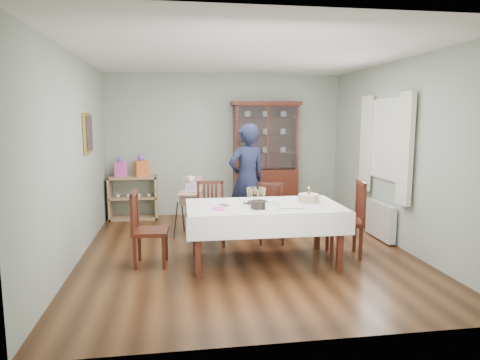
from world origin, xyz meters
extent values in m
plane|color=#593319|center=(0.00, 0.00, 0.00)|extent=(5.00, 5.00, 0.00)
plane|color=#9EAA99|center=(0.00, 2.50, 1.35)|extent=(4.50, 0.00, 4.50)
plane|color=#9EAA99|center=(-2.25, 0.00, 1.35)|extent=(0.00, 5.00, 5.00)
plane|color=#9EAA99|center=(2.25, 0.00, 1.35)|extent=(0.00, 5.00, 5.00)
plane|color=white|center=(0.00, 0.00, 2.70)|extent=(5.00, 5.00, 0.00)
cube|color=#4C1F13|center=(0.16, -0.46, 0.72)|extent=(1.91, 1.07, 0.06)
cube|color=silver|center=(0.16, -0.46, 0.76)|extent=(2.01, 1.17, 0.01)
cube|color=#4C1F13|center=(0.75, 2.26, 0.45)|extent=(1.20, 0.45, 0.90)
cube|color=white|center=(0.75, 2.07, 1.50)|extent=(1.12, 0.01, 1.16)
cube|color=#4C1F13|center=(0.75, 2.26, 2.14)|extent=(1.30, 0.48, 0.07)
cube|color=tan|center=(-1.75, 2.28, 0.02)|extent=(0.90, 0.38, 0.04)
cube|color=tan|center=(-1.75, 2.28, 0.40)|extent=(0.90, 0.38, 0.03)
cube|color=tan|center=(-1.75, 2.28, 0.78)|extent=(0.90, 0.38, 0.04)
cube|color=tan|center=(-2.17, 2.28, 0.40)|extent=(0.04, 0.38, 0.80)
cube|color=tan|center=(-1.33, 2.28, 0.40)|extent=(0.04, 0.38, 0.80)
cube|color=gold|center=(-2.22, 0.80, 1.65)|extent=(0.04, 0.48, 0.58)
cube|color=white|center=(2.22, 0.30, 1.55)|extent=(0.04, 1.02, 1.22)
cube|color=silver|center=(2.16, -0.32, 1.45)|extent=(0.07, 0.30, 1.55)
cube|color=silver|center=(2.16, 0.92, 1.45)|extent=(0.07, 0.30, 1.55)
cube|color=white|center=(2.16, 0.30, 0.30)|extent=(0.10, 0.80, 0.55)
cube|color=#4C1F13|center=(-0.46, 0.40, 0.43)|extent=(0.43, 0.43, 0.05)
cube|color=#4C1F13|center=(-0.45, 0.59, 0.68)|extent=(0.40, 0.05, 0.49)
cube|color=#4C1F13|center=(0.45, 0.39, 0.41)|extent=(0.45, 0.45, 0.05)
cube|color=#4C1F13|center=(0.48, 0.57, 0.65)|extent=(0.38, 0.09, 0.47)
cube|color=#4C1F13|center=(-1.29, -0.37, 0.44)|extent=(0.46, 0.46, 0.05)
cube|color=#4C1F13|center=(-1.48, -0.35, 0.70)|extent=(0.07, 0.41, 0.51)
cube|color=#4C1F13|center=(1.29, -0.38, 0.47)|extent=(0.54, 0.54, 0.05)
cube|color=#4C1F13|center=(1.49, -0.42, 0.76)|extent=(0.13, 0.44, 0.55)
imported|color=black|center=(0.17, 0.94, 0.89)|extent=(0.76, 0.63, 1.78)
cube|color=tan|center=(-0.72, 1.00, 0.61)|extent=(0.38, 0.36, 0.22)
cube|color=tan|center=(-0.72, 1.00, 0.80)|extent=(0.32, 0.14, 0.26)
cube|color=tan|center=(-0.72, 1.00, 0.69)|extent=(0.36, 0.24, 0.03)
cube|color=#B7A8CC|center=(-0.72, 1.00, 0.76)|extent=(0.20, 0.17, 0.17)
sphere|color=beige|center=(-0.72, 1.00, 0.89)|extent=(0.14, 0.14, 0.14)
cylinder|color=silver|center=(0.07, -0.39, 0.77)|extent=(0.35, 0.35, 0.01)
torus|color=silver|center=(0.07, -0.39, 0.78)|extent=(0.35, 0.35, 0.01)
cylinder|color=white|center=(0.77, -0.42, 0.77)|extent=(0.31, 0.31, 0.02)
cylinder|color=brown|center=(0.77, -0.42, 0.82)|extent=(0.27, 0.27, 0.10)
cylinder|color=silver|center=(0.77, -0.42, 0.87)|extent=(0.27, 0.27, 0.01)
cylinder|color=#F24C4C|center=(0.77, -0.42, 0.92)|extent=(0.01, 0.01, 0.07)
sphere|color=yellow|center=(0.77, -0.42, 0.96)|extent=(0.02, 0.02, 0.02)
cylinder|color=black|center=(0.05, -0.66, 0.81)|extent=(0.26, 0.26, 0.10)
cylinder|color=white|center=(0.20, -0.78, 0.80)|extent=(0.22, 0.22, 0.08)
cube|color=#F359C2|center=(-0.44, -0.65, 0.77)|extent=(0.18, 0.18, 0.02)
cube|color=silver|center=(0.46, -0.78, 0.77)|extent=(0.30, 0.08, 0.01)
cube|color=#F359C2|center=(-1.95, 2.26, 0.94)|extent=(0.23, 0.18, 0.27)
sphere|color=#E533B2|center=(-1.95, 2.26, 1.12)|extent=(0.11, 0.11, 0.11)
cube|color=orange|center=(-1.58, 2.26, 0.95)|extent=(0.26, 0.22, 0.29)
sphere|color=#E533B2|center=(-1.58, 2.26, 1.15)|extent=(0.13, 0.13, 0.13)
camera|label=1|loc=(-0.95, -5.75, 1.87)|focal=32.00mm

